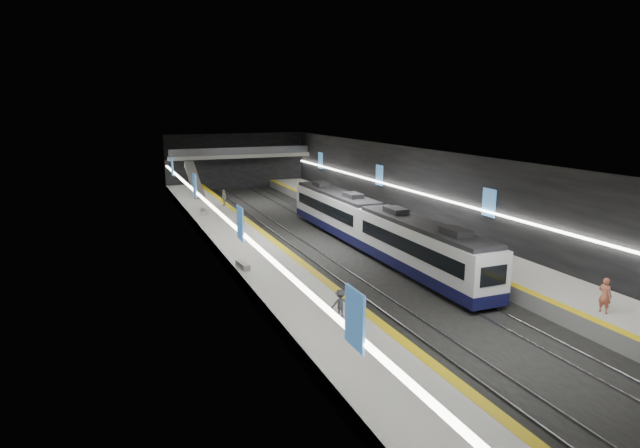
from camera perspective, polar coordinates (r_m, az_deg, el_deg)
name	(u,v)px	position (r m, az deg, el deg)	size (l,w,h in m)	color
ground	(332,246)	(46.39, 1.27, -2.37)	(70.00, 70.00, 0.00)	black
ceiling	(332,154)	(44.99, 1.32, 7.52)	(20.00, 70.00, 0.04)	beige
wall_left	(215,209)	(42.61, -11.15, 1.57)	(0.04, 70.00, 8.00)	black
wall_right	(432,194)	(50.28, 11.83, 3.20)	(0.04, 70.00, 8.00)	black
wall_back	(236,161)	(78.58, -8.95, 6.62)	(20.00, 0.04, 8.00)	black
platform_left	(247,249)	(43.92, -7.75, -2.67)	(5.00, 70.00, 1.00)	slate
tile_surface_left	(247,243)	(43.79, -7.77, -2.02)	(5.00, 70.00, 0.02)	#A6A6A1
tactile_strip_left	(273,240)	(44.36, -5.02, -1.75)	(0.60, 70.00, 0.02)	#DAB90B
platform_right	(407,233)	(49.63, 9.25, -0.94)	(5.00, 70.00, 1.00)	slate
tile_surface_right	(407,227)	(49.52, 9.27, -0.37)	(5.00, 70.00, 0.02)	#A6A6A1
tactile_strip_right	(386,229)	(48.43, 7.05, -0.58)	(0.60, 70.00, 0.02)	#DAB90B
rails	(332,245)	(46.37, 1.27, -2.30)	(6.52, 70.00, 0.12)	gray
train	(372,225)	(44.56, 5.61, -0.14)	(2.69, 30.04, 3.60)	#10103B
ad_posters	(328,193)	(46.34, 0.81, 3.31)	(19.94, 53.50, 2.20)	#3D79B8
cove_light_left	(218,211)	(42.69, -10.87, 1.33)	(0.25, 68.60, 0.12)	white
cove_light_right	(430,196)	(50.20, 11.63, 2.96)	(0.25, 68.60, 0.12)	white
mezzanine_bridge	(239,155)	(76.48, -8.61, 7.25)	(20.00, 3.00, 1.50)	gray
escalator	(194,179)	(68.51, -13.29, 4.65)	(1.20, 8.00, 0.60)	#99999E
bench_left_near	(243,265)	(37.13, -8.23, -4.40)	(0.47, 1.68, 0.41)	#99999E
bench_left_far	(203,211)	(56.50, -12.34, 1.32)	(0.49, 1.75, 0.43)	#99999E
bench_right_far	(350,199)	(62.46, 3.25, 2.69)	(0.57, 2.06, 0.50)	#99999E
passenger_right_a	(605,296)	(32.66, 28.11, -6.76)	(0.72, 0.47, 1.97)	#BD5D46
passenger_left_a	(224,198)	(60.27, -10.21, 2.77)	(1.05, 0.44, 1.80)	beige
passenger_left_b	(340,304)	(28.28, 2.17, -8.54)	(1.01, 0.58, 1.56)	#44454C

